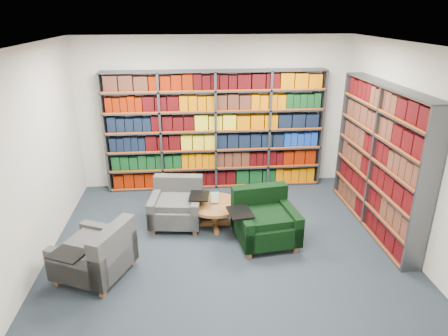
{
  "coord_description": "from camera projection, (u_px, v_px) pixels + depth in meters",
  "views": [
    {
      "loc": [
        -0.5,
        -4.78,
        3.18
      ],
      "look_at": [
        0.0,
        0.6,
        1.05
      ],
      "focal_mm": 32.0,
      "sensor_mm": 36.0,
      "label": 1
    }
  ],
  "objects": [
    {
      "name": "room_shell",
      "position": [
        228.0,
        160.0,
        5.12
      ],
      "size": [
        5.02,
        5.02,
        2.82
      ],
      "color": "black",
      "rests_on": "ground"
    },
    {
      "name": "bookshelf_back",
      "position": [
        215.0,
        131.0,
        7.4
      ],
      "size": [
        4.0,
        0.28,
        2.2
      ],
      "color": "#47494F",
      "rests_on": "ground"
    },
    {
      "name": "bookshelf_right",
      "position": [
        379.0,
        160.0,
        5.99
      ],
      "size": [
        0.28,
        2.5,
        2.2
      ],
      "color": "#47494F",
      "rests_on": "ground"
    },
    {
      "name": "chair_teal_left",
      "position": [
        177.0,
        206.0,
        6.36
      ],
      "size": [
        0.97,
        0.88,
        0.71
      ],
      "color": "#0B1A31",
      "rests_on": "ground"
    },
    {
      "name": "chair_green_right",
      "position": [
        264.0,
        221.0,
        5.87
      ],
      "size": [
        1.05,
        0.94,
        0.76
      ],
      "color": "black",
      "rests_on": "ground"
    },
    {
      "name": "chair_teal_front",
      "position": [
        99.0,
        256.0,
        5.04
      ],
      "size": [
        1.07,
        1.09,
        0.74
      ],
      "color": "#0B1A31",
      "rests_on": "ground"
    },
    {
      "name": "coffee_table",
      "position": [
        215.0,
        208.0,
        6.23
      ],
      "size": [
        0.82,
        0.82,
        0.58
      ],
      "color": "brown",
      "rests_on": "ground"
    }
  ]
}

